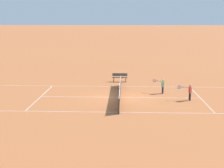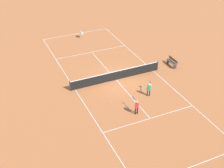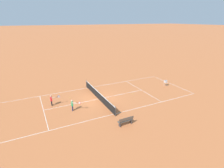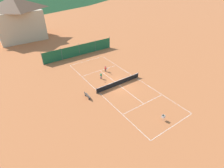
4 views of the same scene
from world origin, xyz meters
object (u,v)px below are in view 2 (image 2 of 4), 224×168
player_near_service (136,106)px  tennis_ball_by_net_left (104,58)px  tennis_ball_mid_court (111,102)px  tennis_ball_far_corner (77,35)px  player_far_baseline (149,88)px  ball_hopper (82,33)px  courtside_bench (172,62)px  tennis_net (116,75)px

player_near_service → tennis_ball_by_net_left: player_near_service is taller
tennis_ball_mid_court → tennis_ball_far_corner: 14.52m
player_far_baseline → ball_hopper: size_ratio=1.41×
tennis_ball_far_corner → courtside_bench: size_ratio=0.04×
player_far_baseline → courtside_bench: size_ratio=0.84×
tennis_ball_far_corner → tennis_ball_mid_court: bearing=82.5°
tennis_net → tennis_ball_by_net_left: 4.65m
player_far_baseline → ball_hopper: 13.99m
tennis_ball_by_net_left → tennis_ball_far_corner: (0.67, -6.74, 0.00)m
player_far_baseline → tennis_ball_mid_court: player_far_baseline is taller
tennis_ball_by_net_left → courtside_bench: bearing=141.8°
tennis_net → player_far_baseline: 3.85m
courtside_bench → ball_hopper: bearing=-59.6°
tennis_net → player_far_baseline: player_far_baseline is taller
player_near_service → tennis_ball_by_net_left: size_ratio=19.19×
tennis_net → player_near_service: player_near_service is taller
tennis_ball_far_corner → courtside_bench: courtside_bench is taller
tennis_net → player_near_service: 5.41m
ball_hopper → courtside_bench: ball_hopper is taller
ball_hopper → courtside_bench: (-6.05, 10.29, -0.21)m
player_near_service → tennis_ball_mid_court: 2.67m
courtside_bench → player_far_baseline: bearing=36.9°
tennis_net → tennis_ball_far_corner: size_ratio=139.09×
courtside_bench → player_near_service: bearing=37.7°
tennis_net → tennis_ball_by_net_left: (-0.67, -4.58, -0.47)m
player_far_baseline → courtside_bench: bearing=-143.1°
tennis_ball_far_corner → ball_hopper: 1.16m
tennis_ball_by_net_left → tennis_ball_far_corner: same height
tennis_net → tennis_ball_far_corner: tennis_net is taller
ball_hopper → courtside_bench: size_ratio=0.59×
tennis_ball_mid_court → tennis_ball_far_corner: bearing=-97.5°
player_far_baseline → tennis_ball_far_corner: 14.96m
courtside_bench → tennis_net: bearing=0.9°
tennis_ball_by_net_left → courtside_bench: 7.24m
player_near_service → tennis_ball_mid_court: (1.18, -2.29, -0.71)m
player_near_service → ball_hopper: (-1.01, -15.75, -0.08)m
tennis_net → tennis_ball_by_net_left: size_ratio=139.09×
tennis_ball_mid_court → tennis_ball_far_corner: size_ratio=1.00×
player_near_service → tennis_ball_mid_court: player_near_service is taller
player_far_baseline → ball_hopper: player_far_baseline is taller
tennis_net → ball_hopper: 10.40m
tennis_ball_by_net_left → courtside_bench: courtside_bench is taller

